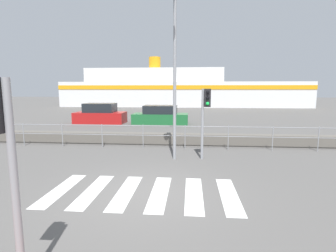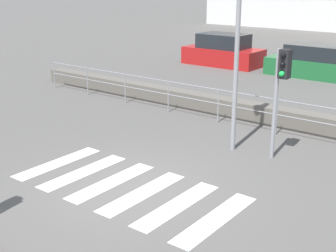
# 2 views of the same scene
# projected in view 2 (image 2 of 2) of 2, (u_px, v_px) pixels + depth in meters

# --- Properties ---
(ground_plane) EXTENTS (160.00, 160.00, 0.00)m
(ground_plane) POSITION_uv_depth(u_px,v_px,m) (128.00, 188.00, 10.01)
(ground_plane) COLOR #565451
(crosswalk) EXTENTS (4.95, 2.40, 0.01)m
(crosswalk) POSITION_uv_depth(u_px,v_px,m) (127.00, 187.00, 10.03)
(crosswalk) COLOR silver
(crosswalk) RESTS_ON ground_plane
(seawall) EXTENTS (19.32, 0.55, 0.55)m
(seawall) POSITION_uv_depth(u_px,v_px,m) (259.00, 113.00, 14.50)
(seawall) COLOR #605B54
(seawall) RESTS_ON ground_plane
(harbor_fence) EXTENTS (17.43, 0.04, 1.09)m
(harbor_fence) POSITION_uv_depth(u_px,v_px,m) (246.00, 105.00, 13.70)
(harbor_fence) COLOR gray
(harbor_fence) RESTS_ON ground_plane
(traffic_light_far) EXTENTS (0.34, 0.32, 2.72)m
(traffic_light_far) POSITION_uv_depth(u_px,v_px,m) (281.00, 80.00, 11.00)
(traffic_light_far) COLOR gray
(traffic_light_far) RESTS_ON ground_plane
(parked_car_red) EXTENTS (3.94, 1.84, 1.58)m
(parked_car_red) POSITION_uv_depth(u_px,v_px,m) (223.00, 52.00, 23.69)
(parked_car_red) COLOR #B21919
(parked_car_red) RESTS_ON ground_plane
(parked_car_green) EXTENTS (4.30, 1.77, 1.43)m
(parked_car_green) POSITION_uv_depth(u_px,v_px,m) (316.00, 63.00, 20.90)
(parked_car_green) COLOR #1E6633
(parked_car_green) RESTS_ON ground_plane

